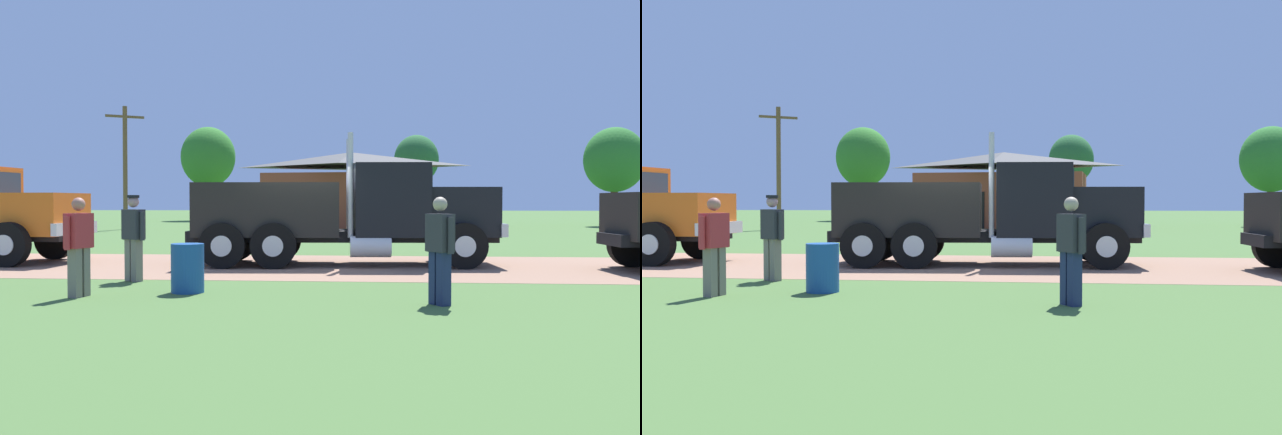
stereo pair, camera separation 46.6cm
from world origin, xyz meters
TOP-DOWN VIEW (x-y plane):
  - ground_plane at (0.00, 0.00)m, footprint 200.00×200.00m
  - dirt_track at (0.00, 0.00)m, footprint 120.00×6.56m
  - truck_foreground_white at (1.03, 0.45)m, footprint 8.07×3.04m
  - visitor_standing_near at (-3.20, -5.83)m, footprint 0.38×0.66m
  - visitor_walking_mid at (-3.08, -3.54)m, footprint 0.57×0.45m
  - visitor_by_barrel at (2.93, -6.21)m, footprint 0.46×0.55m
  - steel_barrel at (-1.49, -5.12)m, footprint 0.60×0.60m
  - shed_building at (0.22, 26.08)m, footprint 11.36×7.83m
  - utility_pole_near at (-12.68, 21.03)m, footprint 1.94×1.29m
  - tree_left at (-12.41, 39.23)m, footprint 4.60×4.60m
  - tree_mid at (5.17, 39.91)m, footprint 3.73×3.73m
  - tree_right at (17.45, 28.76)m, footprint 3.88×3.88m

SIDE VIEW (x-z plane):
  - ground_plane at x=0.00m, z-range 0.00..0.00m
  - dirt_track at x=0.00m, z-range 0.00..0.01m
  - steel_barrel at x=-1.49m, z-range 0.00..0.89m
  - visitor_by_barrel at x=2.93m, z-range 0.08..1.80m
  - visitor_standing_near at x=-3.20m, z-range 0.08..1.80m
  - visitor_walking_mid at x=-3.08m, z-range 0.09..1.87m
  - truck_foreground_white at x=1.03m, z-range -0.33..3.01m
  - shed_building at x=0.22m, z-range -0.09..4.68m
  - utility_pole_near at x=-12.68m, z-range 0.24..7.39m
  - tree_right at x=17.45m, z-range 1.09..7.59m
  - tree_mid at x=5.17m, z-range 1.50..8.68m
  - tree_left at x=-12.41m, z-range 1.41..9.34m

